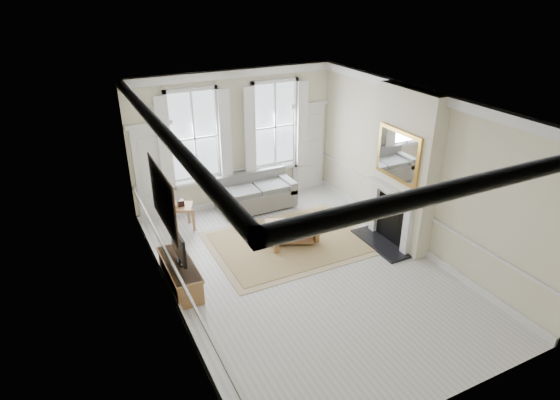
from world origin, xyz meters
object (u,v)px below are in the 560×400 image
sofa (255,194)px  coffee_table (291,228)px  side_table (181,210)px  tv_stand (180,275)px

sofa → coffee_table: size_ratio=1.44×
side_table → coffee_table: bearing=-40.1°
sofa → tv_stand: size_ratio=1.31×
sofa → tv_stand: 3.60m
sofa → coffee_table: sofa is taller
side_table → coffee_table: (1.97, -1.66, -0.14)m
side_table → tv_stand: side_table is taller
side_table → coffee_table: side_table is taller
side_table → tv_stand: 2.28m
coffee_table → tv_stand: size_ratio=0.91×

